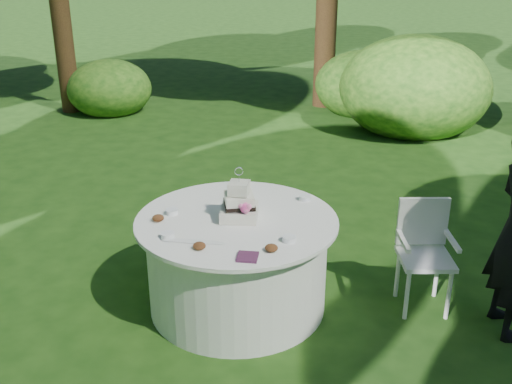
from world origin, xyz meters
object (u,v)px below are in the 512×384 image
napkins (247,257)px  chair (424,246)px  cake (239,205)px  table (237,262)px

napkins → chair: size_ratio=0.16×
cake → chair: cake is taller
napkins → cake: bearing=104.1°
chair → napkins: bearing=-146.8°
table → cake: (0.02, 0.01, 0.50)m
table → cake: size_ratio=3.76×
table → chair: chair is taller
table → cake: bearing=25.9°
napkins → table: napkins is taller
napkins → table: 0.74m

